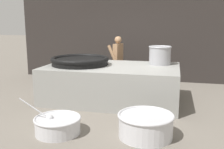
# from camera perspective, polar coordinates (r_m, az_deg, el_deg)

# --- Properties ---
(ground_plane) EXTENTS (60.00, 60.00, 0.00)m
(ground_plane) POSITION_cam_1_polar(r_m,az_deg,el_deg) (6.72, 0.00, -5.59)
(ground_plane) COLOR slate
(back_wall) EXTENTS (7.81, 0.24, 3.49)m
(back_wall) POSITION_cam_1_polar(r_m,az_deg,el_deg) (9.03, 4.00, 9.96)
(back_wall) COLOR #2D2826
(back_wall) RESTS_ON ground_plane
(hearth_platform) EXTENTS (3.28, 1.97, 0.89)m
(hearth_platform) POSITION_cam_1_polar(r_m,az_deg,el_deg) (6.61, 0.00, -1.89)
(hearth_platform) COLOR gray
(hearth_platform) RESTS_ON ground_plane
(giant_wok_near) EXTENTS (1.47, 1.47, 0.20)m
(giant_wok_near) POSITION_cam_1_polar(r_m,az_deg,el_deg) (6.69, -6.98, 3.01)
(giant_wok_near) COLOR black
(giant_wok_near) RESTS_ON hearth_platform
(stock_pot) EXTENTS (0.58, 0.58, 0.47)m
(stock_pot) POSITION_cam_1_polar(r_m,az_deg,el_deg) (6.81, 10.39, 4.22)
(stock_pot) COLOR #9E9EA3
(stock_pot) RESTS_ON hearth_platform
(cook) EXTENTS (0.42, 0.60, 1.54)m
(cook) POSITION_cam_1_polar(r_m,az_deg,el_deg) (8.04, 1.27, 3.30)
(cook) COLOR #9E7551
(cook) RESTS_ON ground_plane
(prep_bowl_vegetables) EXTENTS (1.08, 0.84, 0.65)m
(prep_bowl_vegetables) POSITION_cam_1_polar(r_m,az_deg,el_deg) (4.85, -11.76, -10.58)
(prep_bowl_vegetables) COLOR silver
(prep_bowl_vegetables) RESTS_ON ground_plane
(prep_bowl_meat) EXTENTS (0.98, 0.98, 0.41)m
(prep_bowl_meat) POSITION_cam_1_polar(r_m,az_deg,el_deg) (4.63, 7.33, -10.70)
(prep_bowl_meat) COLOR silver
(prep_bowl_meat) RESTS_ON ground_plane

